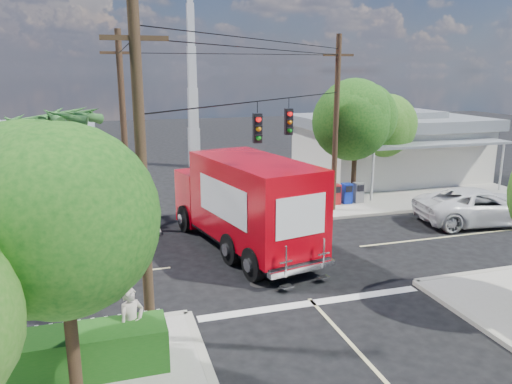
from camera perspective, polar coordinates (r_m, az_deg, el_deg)
name	(u,v)px	position (r m, az deg, el deg)	size (l,w,h in m)	color
ground	(271,257)	(20.16, 1.67, -7.38)	(120.00, 120.00, 0.00)	black
sidewalk_ne	(373,182)	(34.08, 13.27, 1.16)	(14.12, 14.12, 0.14)	#A39E93
sidewalk_nw	(16,207)	(29.98, -25.70, -1.55)	(14.12, 14.12, 0.14)	#A39E93
road_markings	(283,270)	(18.87, 3.11, -8.90)	(32.00, 32.00, 0.01)	beige
building_ne	(388,145)	(35.43, 14.88, 5.23)	(11.80, 10.20, 4.50)	silver
radio_tower	(193,93)	(38.42, -7.26, 11.18)	(0.80, 0.80, 17.00)	silver
tree_sw_front	(61,220)	(10.73, -21.41, -3.04)	(3.88, 3.78, 6.03)	#422D1C
tree_ne_front	(357,118)	(28.03, 11.46, 8.34)	(4.21, 4.14, 6.66)	#422D1C
tree_ne_back	(378,123)	(31.26, 13.74, 7.68)	(3.77, 3.66, 5.82)	#422D1C
palm_nw_front	(71,119)	(25.46, -20.37, 7.88)	(3.01, 3.08, 5.59)	#422D1C
palm_nw_back	(30,124)	(27.17, -24.37, 7.04)	(3.01, 3.08, 5.19)	#422D1C
utility_poles	(221,137)	(20.09, -4.02, 6.30)	(12.00, 10.68, 9.00)	#473321
picket_fence	(45,342)	(13.98, -22.92, -15.48)	(5.94, 0.06, 1.00)	silver
hedge_sw	(33,360)	(13.31, -24.16, -17.11)	(6.20, 1.20, 1.10)	#164D13
vending_boxes	(347,193)	(27.88, 10.32, -0.14)	(1.90, 0.50, 1.10)	#AB171A
delivery_truck	(244,203)	(20.45, -1.33, -1.24)	(4.54, 9.35, 3.89)	black
parked_car	(481,206)	(26.50, 24.30, -1.50)	(2.86, 6.19, 1.72)	silver
pedestrian	(132,323)	(13.27, -13.98, -14.36)	(0.70, 0.46, 1.91)	beige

